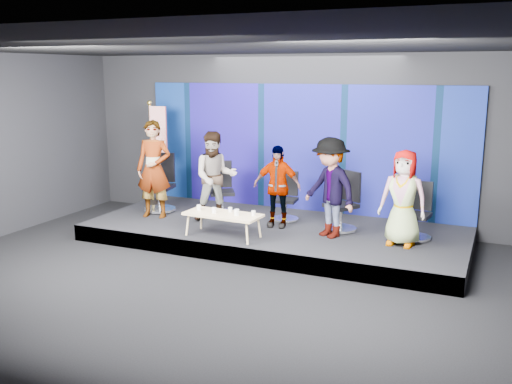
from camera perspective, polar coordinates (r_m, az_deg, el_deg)
ground at (r=8.72m, az=-4.34°, el=-9.29°), size 10.00×10.00×0.00m
room_walls at (r=8.16m, az=-4.61°, el=6.81°), size 10.02×8.02×3.51m
riser at (r=10.82m, az=1.89°, el=-4.14°), size 7.00×3.00×0.30m
backdrop at (r=11.85m, az=4.57°, el=4.42°), size 7.00×0.08×2.60m
chair_a at (r=12.01m, az=-9.53°, el=-0.01°), size 0.79×0.79×1.19m
panelist_a at (r=11.41m, az=-10.18°, el=2.26°), size 0.78×0.59×1.93m
chair_b at (r=11.56m, az=-3.43°, el=-0.53°), size 0.83×0.83×1.07m
panelist_b at (r=10.98m, az=-4.10°, el=1.54°), size 1.06×1.00×1.74m
chair_c at (r=11.13m, az=3.02°, el=-1.25°), size 0.58×0.58×0.94m
panelist_c at (r=10.57m, az=2.12°, el=0.57°), size 0.93×0.46×1.53m
chair_d at (r=10.51m, az=8.70°, el=-1.91°), size 0.83×0.83×1.08m
panelist_d at (r=9.97m, az=7.42°, el=0.43°), size 1.31×1.13×1.75m
chair_e at (r=10.27m, az=15.77°, el=-2.74°), size 0.62×0.62×0.99m
panelist_e at (r=9.73m, az=14.51°, el=-0.58°), size 0.84×0.60×1.61m
coffee_table at (r=10.00m, az=-3.33°, el=-2.34°), size 1.40×0.66×0.42m
mug_a at (r=10.26m, az=-5.74°, el=-1.55°), size 0.08×0.08×0.09m
mug_b at (r=10.02m, az=-4.21°, el=-1.84°), size 0.08×0.08×0.10m
mug_c at (r=10.07m, az=-2.59°, el=-1.78°), size 0.07×0.07×0.09m
mug_d at (r=9.84m, az=-1.95°, el=-2.04°), size 0.09×0.09×0.11m
mug_e at (r=9.82m, az=-0.25°, el=-2.13°), size 0.07×0.07×0.09m
flag_stand at (r=12.47m, az=-9.97°, el=4.15°), size 0.52×0.30×2.25m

